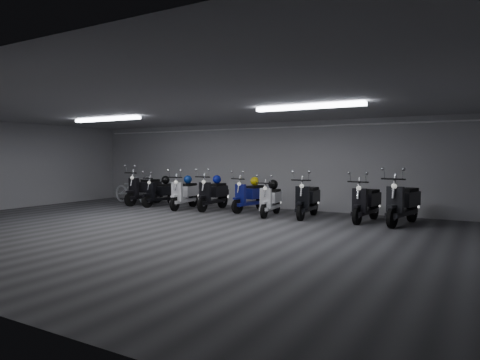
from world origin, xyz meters
The scene contains 21 objects.
floor centered at (0.00, 0.00, -0.01)m, with size 14.00×10.00×0.01m, color #363639.
ceiling centered at (0.00, 0.00, 2.80)m, with size 14.00×10.00×0.01m, color gray.
back_wall centered at (0.00, 5.00, 1.40)m, with size 14.00×0.01×2.80m, color #9B9B9E.
fluor_strip_left centered at (-3.00, 1.00, 2.74)m, with size 2.40×0.18×0.08m, color white.
fluor_strip_right centered at (3.00, 1.00, 2.74)m, with size 2.40×0.18×0.08m, color white.
conduit centered at (0.00, 4.92, 2.62)m, with size 0.05×0.05×13.60m, color white.
scooter_0 centered at (-4.10, 3.67, 0.71)m, with size 0.63×1.90×1.41m, color black, non-canonical shape.
scooter_1 centered at (-3.26, 3.56, 0.61)m, with size 0.54×1.63×1.21m, color black, non-canonical shape.
scooter_2 centered at (-2.13, 3.40, 0.65)m, with size 0.58×1.75×1.30m, color white, non-canonical shape.
scooter_3 centered at (-1.16, 3.60, 0.67)m, with size 0.60×1.79×1.33m, color black, non-canonical shape.
scooter_4 centered at (0.06, 3.81, 0.64)m, with size 0.57×1.72×1.28m, color navy, non-canonical shape.
scooter_6 centered at (1.00, 3.31, 0.60)m, with size 0.54×1.61×1.20m, color silver, non-canonical shape.
scooter_7 centered at (2.07, 3.45, 0.67)m, with size 0.60×1.79×1.33m, color black, non-canonical shape.
scooter_8 centered at (3.64, 3.51, 0.66)m, with size 0.59×1.78×1.32m, color black, non-canonical shape.
scooter_9 centered at (4.54, 3.48, 0.72)m, with size 0.65×1.94×1.44m, color black, non-canonical shape.
bicycle centered at (-4.80, 3.86, 0.60)m, with size 0.65×1.85×1.20m, color silver.
helmet_0 centered at (0.11, 4.05, 0.93)m, with size 0.27×0.27×0.27m, color yellow.
helmet_1 centered at (-1.16, 3.85, 0.96)m, with size 0.27×0.27×0.27m, color #0E199C.
helmet_2 centered at (0.98, 3.53, 0.88)m, with size 0.28×0.28×0.28m, color black.
helmet_3 centered at (-2.16, 3.64, 0.94)m, with size 0.27×0.27×0.27m, color navy.
helmet_4 centered at (-3.22, 3.78, 0.89)m, with size 0.28×0.28×0.28m, color black.
Camera 1 is at (6.25, -7.56, 1.69)m, focal length 31.83 mm.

